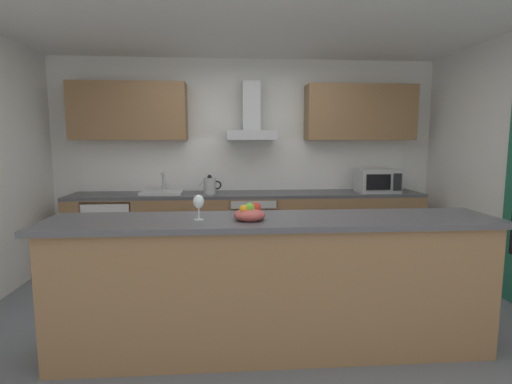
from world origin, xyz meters
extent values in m
cube|color=slate|center=(0.00, 0.00, -0.01)|extent=(5.98, 4.77, 0.02)
cube|color=white|center=(0.00, 0.00, 2.61)|extent=(5.98, 4.77, 0.02)
cube|color=white|center=(0.00, 1.95, 1.30)|extent=(5.98, 0.12, 2.60)
cube|color=white|center=(0.00, 1.88, 1.23)|extent=(4.23, 0.02, 0.66)
cube|color=olive|center=(0.00, 1.57, 0.43)|extent=(4.38, 0.60, 0.86)
cube|color=#4C4C51|center=(0.00, 1.57, 0.88)|extent=(4.38, 0.60, 0.04)
cube|color=olive|center=(0.07, -0.58, 0.48)|extent=(3.12, 0.52, 0.96)
cube|color=#4C4C51|center=(0.07, -0.58, 0.98)|extent=(3.22, 0.64, 0.04)
cube|color=olive|center=(-1.46, 1.72, 1.91)|extent=(1.40, 0.32, 0.70)
cube|color=olive|center=(1.46, 1.72, 1.91)|extent=(1.40, 0.32, 0.70)
cube|color=slate|center=(0.05, 1.55, 0.46)|extent=(0.60, 0.56, 0.80)
cube|color=black|center=(0.05, 1.26, 0.40)|extent=(0.50, 0.02, 0.48)
cube|color=#B7BABC|center=(0.05, 1.26, 0.80)|extent=(0.54, 0.02, 0.09)
cylinder|color=#B7BABC|center=(0.05, 1.22, 0.64)|extent=(0.49, 0.02, 0.02)
cube|color=white|center=(-1.67, 1.55, 0.42)|extent=(0.58, 0.56, 0.85)
cube|color=silver|center=(-1.67, 1.26, 0.43)|extent=(0.55, 0.02, 0.80)
cylinder|color=#B7BABC|center=(-1.45, 1.24, 0.47)|extent=(0.02, 0.02, 0.38)
cube|color=#B7BABC|center=(1.65, 1.52, 1.05)|extent=(0.50, 0.36, 0.30)
cube|color=black|center=(1.59, 1.33, 1.05)|extent=(0.30, 0.02, 0.19)
cube|color=black|center=(1.83, 1.33, 1.05)|extent=(0.10, 0.01, 0.21)
cube|color=silver|center=(-1.06, 1.55, 0.92)|extent=(0.50, 0.40, 0.04)
cylinder|color=#B7BABC|center=(-1.06, 1.68, 1.03)|extent=(0.03, 0.03, 0.26)
cylinder|color=#B7BABC|center=(-1.06, 1.60, 1.15)|extent=(0.03, 0.16, 0.03)
cylinder|color=#B7BABC|center=(-0.47, 1.51, 1.00)|extent=(0.15, 0.15, 0.20)
sphere|color=black|center=(-0.47, 1.51, 1.11)|extent=(0.06, 0.06, 0.06)
cone|color=#B7BABC|center=(-0.57, 1.51, 1.04)|extent=(0.09, 0.04, 0.07)
torus|color=black|center=(-0.38, 1.51, 1.01)|extent=(0.11, 0.02, 0.11)
cube|color=#B7BABC|center=(0.05, 1.65, 1.62)|extent=(0.62, 0.45, 0.12)
cube|color=#B7BABC|center=(0.05, 1.70, 1.98)|extent=(0.22, 0.22, 0.60)
cylinder|color=silver|center=(-0.46, -0.61, 1.00)|extent=(0.07, 0.07, 0.01)
cylinder|color=silver|center=(-0.46, -0.61, 1.05)|extent=(0.01, 0.01, 0.09)
ellipsoid|color=silver|center=(-0.46, -0.61, 1.13)|extent=(0.08, 0.08, 0.10)
ellipsoid|color=#B24C47|center=(-0.11, -0.64, 1.04)|extent=(0.22, 0.22, 0.09)
sphere|color=orange|center=(-0.15, -0.66, 1.08)|extent=(0.06, 0.06, 0.06)
sphere|color=red|center=(-0.07, -0.61, 1.08)|extent=(0.07, 0.07, 0.07)
sphere|color=#66B233|center=(-0.11, -0.64, 1.08)|extent=(0.07, 0.07, 0.07)
camera|label=1|loc=(-0.27, -3.30, 1.54)|focal=27.50mm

